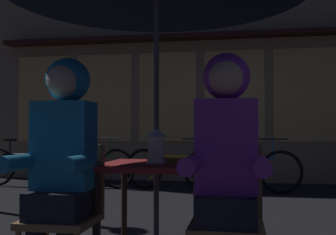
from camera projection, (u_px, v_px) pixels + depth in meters
name	position (u px, v px, depth m)	size (l,w,h in m)	color
cafe_table	(156.00, 178.00, 2.80)	(0.72, 0.72, 0.74)	maroon
lantern	(156.00, 145.00, 2.78)	(0.11, 0.11, 0.23)	white
chair_left	(66.00, 208.00, 2.52)	(0.40, 0.40, 0.87)	olive
chair_right	(227.00, 214.00, 2.35)	(0.40, 0.40, 0.87)	olive
person_left_hooded	(62.00, 149.00, 2.47)	(0.45, 0.56, 1.40)	black
person_right_hooded	(226.00, 151.00, 2.31)	(0.45, 0.56, 1.40)	black
shopfront_building	(234.00, 21.00, 8.11)	(10.00, 0.93, 6.20)	#937A56
bicycle_nearest	(25.00, 166.00, 7.18)	(1.68, 0.09, 0.84)	black
bicycle_second	(90.00, 167.00, 7.09)	(1.66, 0.36, 0.84)	black
bicycle_third	(173.00, 169.00, 6.71)	(1.66, 0.38, 0.84)	black
bicycle_fourth	(247.00, 171.00, 6.38)	(1.68, 0.18, 0.84)	black
book	(164.00, 160.00, 2.94)	(0.20, 0.14, 0.02)	olive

